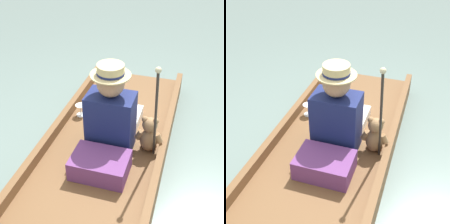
{
  "view_description": "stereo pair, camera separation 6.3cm",
  "coord_description": "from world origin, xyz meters",
  "views": [
    {
      "loc": [
        0.65,
        -2.01,
        1.96
      ],
      "look_at": [
        0.05,
        0.03,
        0.5
      ],
      "focal_mm": 50.0,
      "sensor_mm": 36.0,
      "label": 1
    },
    {
      "loc": [
        0.71,
        -2.0,
        1.96
      ],
      "look_at": [
        0.05,
        0.03,
        0.5
      ],
      "focal_mm": 50.0,
      "sensor_mm": 36.0,
      "label": 2
    }
  ],
  "objects": [
    {
      "name": "seated_person",
      "position": [
        0.05,
        0.06,
        0.45
      ],
      "size": [
        0.39,
        0.72,
        0.79
      ],
      "rotation": [
        0.0,
        0.0,
        0.01
      ],
      "color": "white",
      "rests_on": "punt_boat"
    },
    {
      "name": "seat_cushion",
      "position": [
        0.06,
        -0.34,
        0.24
      ],
      "size": [
        0.44,
        0.31,
        0.17
      ],
      "color": "#6B3875",
      "rests_on": "punt_boat"
    },
    {
      "name": "teddy_bear",
      "position": [
        0.37,
        0.04,
        0.32
      ],
      "size": [
        0.24,
        0.14,
        0.35
      ],
      "color": "#9E754C",
      "rests_on": "punt_boat"
    },
    {
      "name": "walking_cane",
      "position": [
        0.43,
        -0.11,
        0.69
      ],
      "size": [
        0.04,
        0.23,
        0.92
      ],
      "color": "#2D2823",
      "rests_on": "punt_boat"
    },
    {
      "name": "ground_plane",
      "position": [
        0.0,
        0.0,
        0.0
      ],
      "size": [
        16.0,
        16.0,
        0.0
      ],
      "primitive_type": "plane",
      "color": "slate"
    },
    {
      "name": "punt_boat",
      "position": [
        0.0,
        0.0,
        0.09
      ],
      "size": [
        1.05,
        2.76,
        0.25
      ],
      "color": "brown",
      "rests_on": "ground_plane"
    },
    {
      "name": "wine_glass",
      "position": [
        -0.38,
        0.37,
        0.24
      ],
      "size": [
        0.1,
        0.1,
        0.12
      ],
      "color": "silver",
      "rests_on": "punt_boat"
    }
  ]
}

